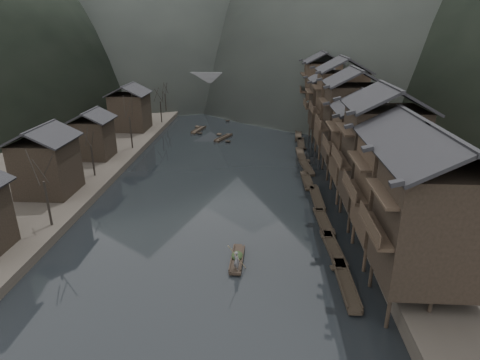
{
  "coord_description": "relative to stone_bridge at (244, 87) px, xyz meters",
  "views": [
    {
      "loc": [
        5.14,
        -33.74,
        20.04
      ],
      "look_at": [
        2.54,
        11.53,
        2.5
      ],
      "focal_mm": 30.0,
      "sensor_mm": 36.0,
      "label": 1
    }
  ],
  "objects": [
    {
      "name": "stone_bridge",
      "position": [
        0.0,
        0.0,
        0.0
      ],
      "size": [
        40.0,
        6.0,
        9.0
      ],
      "color": "#4C4C4F",
      "rests_on": "ground"
    },
    {
      "name": "right_bank",
      "position": [
        35.0,
        -32.0,
        -4.21
      ],
      "size": [
        40.0,
        200.0,
        1.8
      ],
      "primitive_type": "cube",
      "color": "#2D2823",
      "rests_on": "ground"
    },
    {
      "name": "left_houses",
      "position": [
        -20.5,
        -51.88,
        0.55
      ],
      "size": [
        8.1,
        53.2,
        8.73
      ],
      "color": "black",
      "rests_on": "left_bank"
    },
    {
      "name": "hero_sampan",
      "position": [
        3.08,
        -74.47,
        -4.91
      ],
      "size": [
        1.19,
        4.97,
        0.43
      ],
      "color": "black",
      "rests_on": "water"
    },
    {
      "name": "midriver_boats",
      "position": [
        -3.59,
        -20.48,
        -4.91
      ],
      "size": [
        9.36,
        32.37,
        0.45
      ],
      "color": "black",
      "rests_on": "water"
    },
    {
      "name": "bamboo_pole",
      "position": [
        3.34,
        -76.2,
        -0.96
      ],
      "size": [
        1.71,
        1.96,
        3.72
      ],
      "primitive_type": "cylinder",
      "rotation": [
        0.59,
        0.0,
        -0.71
      ],
      "color": "#8C7A51",
      "rests_on": "boatman"
    },
    {
      "name": "bare_trees",
      "position": [
        -17.0,
        -47.66,
        1.02
      ],
      "size": [
        3.76,
        71.89,
        7.53
      ],
      "color": "black",
      "rests_on": "left_bank"
    },
    {
      "name": "boatman",
      "position": [
        3.14,
        -76.2,
        -3.75
      ],
      "size": [
        0.8,
        0.79,
        1.85
      ],
      "primitive_type": "imported",
      "rotation": [
        0.0,
        0.0,
        2.39
      ],
      "color": "#545456",
      "rests_on": "hero_sampan"
    },
    {
      "name": "stilt_houses",
      "position": [
        17.28,
        -52.33,
        3.85
      ],
      "size": [
        9.0,
        67.6,
        15.86
      ],
      "color": "black",
      "rests_on": "ground"
    },
    {
      "name": "left_bank",
      "position": [
        -35.0,
        -32.0,
        -4.51
      ],
      "size": [
        40.0,
        200.0,
        1.2
      ],
      "primitive_type": "cube",
      "color": "#2D2823",
      "rests_on": "ground"
    },
    {
      "name": "moored_sampans",
      "position": [
        11.93,
        -48.03,
        -4.91
      ],
      "size": [
        2.62,
        66.95,
        0.47
      ],
      "color": "black",
      "rests_on": "water"
    },
    {
      "name": "water",
      "position": [
        0.0,
        -72.0,
        -5.11
      ],
      "size": [
        300.0,
        300.0,
        0.0
      ],
      "primitive_type": "plane",
      "color": "black",
      "rests_on": "ground"
    },
    {
      "name": "cargo_heap",
      "position": [
        3.07,
        -74.24,
        -4.35
      ],
      "size": [
        1.09,
        1.43,
        0.65
      ],
      "primitive_type": "ellipsoid",
      "color": "black",
      "rests_on": "hero_sampan"
    }
  ]
}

